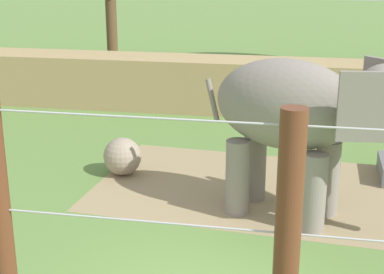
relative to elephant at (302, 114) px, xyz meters
The scene contains 4 objects.
dirt_patch 2.72m from the elephant, 128.72° to the left, with size 6.76×4.48×0.01m, color #937F5B.
embankment_wall 8.14m from the elephant, 100.66° to the left, with size 36.00×1.80×1.72m, color tan.
elephant is the anchor object (origin of this frame).
enrichment_ball 4.70m from the elephant, 158.79° to the left, with size 0.90×0.90×0.90m, color gray.
Camera 1 is at (1.42, -7.56, 5.04)m, focal length 54.64 mm.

